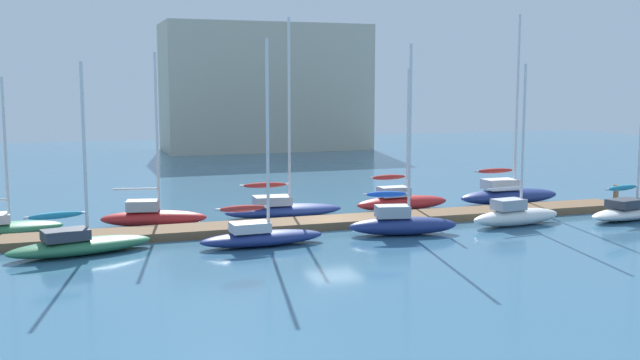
{
  "coord_description": "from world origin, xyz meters",
  "views": [
    {
      "loc": [
        -12.1,
        -33.42,
        6.83
      ],
      "look_at": [
        0.0,
        2.0,
        2.0
      ],
      "focal_mm": 41.9,
      "sensor_mm": 36.0,
      "label": 1
    }
  ],
  "objects_px": {
    "sailboat_1": "(78,242)",
    "sailboat_3": "(260,234)",
    "sailboat_7": "(516,214)",
    "sailboat_0": "(2,227)",
    "sailboat_8": "(508,193)",
    "sailboat_2": "(153,215)",
    "sailboat_5": "(401,221)",
    "sailboat_4": "(282,207)",
    "harbor_building_distant": "(266,88)",
    "sailboat_6": "(401,200)",
    "sailboat_9": "(632,209)"
  },
  "relations": [
    {
      "from": "sailboat_1",
      "to": "sailboat_9",
      "type": "bearing_deg",
      "value": -15.46
    },
    {
      "from": "sailboat_3",
      "to": "sailboat_6",
      "type": "distance_m",
      "value": 11.37
    },
    {
      "from": "sailboat_5",
      "to": "sailboat_9",
      "type": "relative_size",
      "value": 0.99
    },
    {
      "from": "sailboat_6",
      "to": "harbor_building_distant",
      "type": "distance_m",
      "value": 39.54
    },
    {
      "from": "sailboat_3",
      "to": "sailboat_5",
      "type": "xyz_separation_m",
      "value": [
        6.66,
        0.2,
        0.09
      ]
    },
    {
      "from": "sailboat_0",
      "to": "sailboat_4",
      "type": "height_order",
      "value": "sailboat_4"
    },
    {
      "from": "sailboat_0",
      "to": "sailboat_3",
      "type": "relative_size",
      "value": 0.82
    },
    {
      "from": "sailboat_8",
      "to": "sailboat_4",
      "type": "bearing_deg",
      "value": 179.82
    },
    {
      "from": "sailboat_0",
      "to": "sailboat_6",
      "type": "bearing_deg",
      "value": -7.42
    },
    {
      "from": "sailboat_0",
      "to": "sailboat_5",
      "type": "xyz_separation_m",
      "value": [
        17.2,
        -5.46,
        0.17
      ]
    },
    {
      "from": "sailboat_2",
      "to": "sailboat_8",
      "type": "xyz_separation_m",
      "value": [
        20.05,
        0.35,
        0.08
      ]
    },
    {
      "from": "sailboat_0",
      "to": "sailboat_3",
      "type": "xyz_separation_m",
      "value": [
        10.54,
        -5.66,
        0.08
      ]
    },
    {
      "from": "sailboat_2",
      "to": "sailboat_8",
      "type": "height_order",
      "value": "sailboat_8"
    },
    {
      "from": "harbor_building_distant",
      "to": "sailboat_2",
      "type": "bearing_deg",
      "value": -112.17
    },
    {
      "from": "sailboat_5",
      "to": "sailboat_8",
      "type": "bearing_deg",
      "value": 43.33
    },
    {
      "from": "sailboat_7",
      "to": "harbor_building_distant",
      "type": "bearing_deg",
      "value": 83.8
    },
    {
      "from": "sailboat_2",
      "to": "sailboat_9",
      "type": "distance_m",
      "value": 24.02
    },
    {
      "from": "sailboat_0",
      "to": "sailboat_6",
      "type": "distance_m",
      "value": 20.03
    },
    {
      "from": "sailboat_1",
      "to": "sailboat_3",
      "type": "height_order",
      "value": "sailboat_3"
    },
    {
      "from": "sailboat_2",
      "to": "sailboat_5",
      "type": "height_order",
      "value": "sailboat_5"
    },
    {
      "from": "sailboat_0",
      "to": "sailboat_1",
      "type": "distance_m",
      "value": 5.83
    },
    {
      "from": "sailboat_6",
      "to": "sailboat_1",
      "type": "bearing_deg",
      "value": -164.24
    },
    {
      "from": "sailboat_9",
      "to": "sailboat_8",
      "type": "bearing_deg",
      "value": 104.64
    },
    {
      "from": "sailboat_1",
      "to": "sailboat_0",
      "type": "bearing_deg",
      "value": 109.33
    },
    {
      "from": "sailboat_7",
      "to": "sailboat_8",
      "type": "xyz_separation_m",
      "value": [
        3.33,
        5.78,
        0.08
      ]
    },
    {
      "from": "sailboat_1",
      "to": "sailboat_2",
      "type": "distance_m",
      "value": 6.23
    },
    {
      "from": "sailboat_1",
      "to": "sailboat_9",
      "type": "distance_m",
      "value": 26.8
    },
    {
      "from": "sailboat_6",
      "to": "harbor_building_distant",
      "type": "height_order",
      "value": "harbor_building_distant"
    },
    {
      "from": "sailboat_3",
      "to": "sailboat_7",
      "type": "height_order",
      "value": "sailboat_3"
    },
    {
      "from": "sailboat_6",
      "to": "harbor_building_distant",
      "type": "xyz_separation_m",
      "value": [
        2.71,
        39.0,
        5.86
      ]
    },
    {
      "from": "sailboat_6",
      "to": "sailboat_0",
      "type": "bearing_deg",
      "value": 179.43
    },
    {
      "from": "sailboat_0",
      "to": "sailboat_7",
      "type": "xyz_separation_m",
      "value": [
        23.43,
        -5.17,
        0.11
      ]
    },
    {
      "from": "sailboat_1",
      "to": "sailboat_2",
      "type": "bearing_deg",
      "value": 41.87
    },
    {
      "from": "sailboat_9",
      "to": "sailboat_6",
      "type": "bearing_deg",
      "value": 135.24
    },
    {
      "from": "sailboat_1",
      "to": "harbor_building_distant",
      "type": "distance_m",
      "value": 48.95
    },
    {
      "from": "sailboat_8",
      "to": "harbor_building_distant",
      "type": "distance_m",
      "value": 39.63
    },
    {
      "from": "sailboat_6",
      "to": "sailboat_4",
      "type": "bearing_deg",
      "value": 177.59
    },
    {
      "from": "harbor_building_distant",
      "to": "sailboat_1",
      "type": "bearing_deg",
      "value": -113.71
    },
    {
      "from": "sailboat_0",
      "to": "sailboat_7",
      "type": "bearing_deg",
      "value": -21.59
    },
    {
      "from": "sailboat_2",
      "to": "harbor_building_distant",
      "type": "xyz_separation_m",
      "value": [
        16.03,
        39.34,
        5.89
      ]
    },
    {
      "from": "sailboat_2",
      "to": "sailboat_8",
      "type": "distance_m",
      "value": 20.06
    },
    {
      "from": "sailboat_3",
      "to": "sailboat_7",
      "type": "xyz_separation_m",
      "value": [
        12.89,
        0.5,
        0.03
      ]
    },
    {
      "from": "sailboat_5",
      "to": "sailboat_7",
      "type": "bearing_deg",
      "value": 13.61
    },
    {
      "from": "sailboat_1",
      "to": "sailboat_8",
      "type": "relative_size",
      "value": 0.72
    },
    {
      "from": "sailboat_9",
      "to": "sailboat_5",
      "type": "bearing_deg",
      "value": 166.55
    },
    {
      "from": "sailboat_0",
      "to": "sailboat_4",
      "type": "bearing_deg",
      "value": -6.49
    },
    {
      "from": "sailboat_5",
      "to": "sailboat_6",
      "type": "relative_size",
      "value": 1.13
    },
    {
      "from": "sailboat_2",
      "to": "harbor_building_distant",
      "type": "height_order",
      "value": "harbor_building_distant"
    },
    {
      "from": "sailboat_4",
      "to": "sailboat_7",
      "type": "bearing_deg",
      "value": -27.61
    },
    {
      "from": "sailboat_0",
      "to": "sailboat_8",
      "type": "distance_m",
      "value": 26.76
    }
  ]
}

